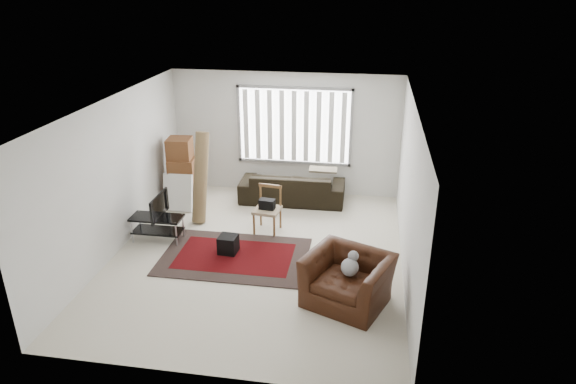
% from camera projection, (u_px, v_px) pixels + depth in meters
% --- Properties ---
extents(room, '(6.00, 6.02, 2.71)m').
position_uv_depth(room, '(264.00, 152.00, 8.84)').
color(room, beige).
rests_on(room, ground).
extents(persian_rug, '(2.55, 1.71, 0.02)m').
position_uv_depth(persian_rug, '(235.00, 256.00, 9.00)').
color(persian_rug, black).
rests_on(persian_rug, ground).
extents(tv_stand, '(0.95, 0.43, 0.48)m').
position_uv_depth(tv_stand, '(157.00, 223.00, 9.46)').
color(tv_stand, black).
rests_on(tv_stand, ground).
extents(tv, '(0.10, 0.77, 0.44)m').
position_uv_depth(tv, '(155.00, 206.00, 9.33)').
color(tv, black).
rests_on(tv, tv_stand).
extents(subwoofer, '(0.33, 0.33, 0.32)m').
position_uv_depth(subwoofer, '(228.00, 244.00, 9.06)').
color(subwoofer, black).
rests_on(subwoofer, persian_rug).
extents(moving_boxes, '(0.65, 0.60, 1.45)m').
position_uv_depth(moving_boxes, '(182.00, 174.00, 10.89)').
color(moving_boxes, brown).
rests_on(moving_boxes, ground).
extents(white_flatpack, '(0.62, 0.28, 0.78)m').
position_uv_depth(white_flatpack, '(178.00, 192.00, 10.69)').
color(white_flatpack, silver).
rests_on(white_flatpack, ground).
extents(rolled_rug, '(0.38, 0.70, 1.80)m').
position_uv_depth(rolled_rug, '(201.00, 177.00, 10.07)').
color(rolled_rug, brown).
rests_on(rolled_rug, ground).
extents(sofa, '(2.26, 1.01, 0.86)m').
position_uv_depth(sofa, '(292.00, 183.00, 11.09)').
color(sofa, black).
rests_on(sofa, ground).
extents(side_chair, '(0.53, 0.53, 0.89)m').
position_uv_depth(side_chair, '(267.00, 207.00, 9.75)').
color(side_chair, '#8F7B5D').
rests_on(side_chair, ground).
extents(armchair, '(1.49, 1.41, 0.88)m').
position_uv_depth(armchair, '(348.00, 276.00, 7.61)').
color(armchair, '#35170A').
rests_on(armchair, ground).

